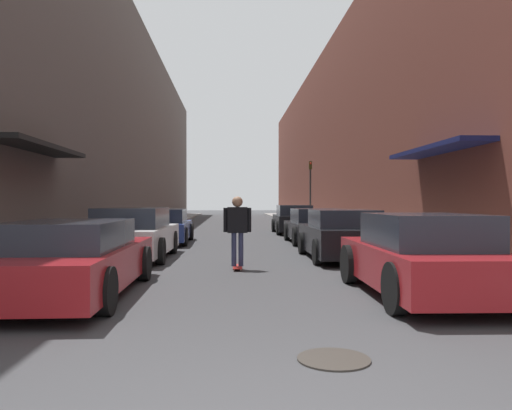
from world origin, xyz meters
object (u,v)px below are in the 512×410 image
object	(u,v)px
skateboarder	(237,225)
manhole_cover	(334,359)
parked_car_left_1	(133,234)
parked_car_right_0	(421,257)
traffic_light	(310,186)
parked_car_right_2	(316,226)
parked_car_left_2	(163,227)
parked_car_right_3	(294,220)
parked_car_right_1	(342,235)
parked_car_left_0	(72,259)

from	to	relation	value
skateboarder	manhole_cover	world-z (taller)	skateboarder
parked_car_left_1	parked_car_right_0	bearing A→B (deg)	-44.66
traffic_light	parked_car_right_2	bearing A→B (deg)	-98.00
parked_car_left_2	parked_car_right_2	size ratio (longest dim) A/B	1.05
parked_car_right_3	traffic_light	distance (m)	4.74
manhole_cover	parked_car_right_3	bearing A→B (deg)	83.87
parked_car_left_1	manhole_cover	world-z (taller)	parked_car_left_1
parked_car_right_0	traffic_light	world-z (taller)	traffic_light
skateboarder	traffic_light	xyz separation A→B (m)	(4.34, 16.74, 1.38)
parked_car_right_1	parked_car_left_0	bearing A→B (deg)	-138.14
parked_car_left_2	traffic_light	xyz separation A→B (m)	(6.97, 9.53, 1.77)
parked_car_right_1	parked_car_right_0	bearing A→B (deg)	-88.96
skateboarder	manhole_cover	xyz separation A→B (m)	(0.83, -6.42, -0.99)
parked_car_left_0	parked_car_left_1	distance (m)	5.18
parked_car_right_0	manhole_cover	bearing A→B (deg)	-123.68
parked_car_left_0	parked_car_right_2	bearing A→B (deg)	60.38
parked_car_left_2	parked_car_right_2	distance (m)	5.60
parked_car_left_2	parked_car_right_1	bearing A→B (deg)	-44.55
parked_car_left_0	parked_car_right_3	distance (m)	16.55
parked_car_right_2	manhole_cover	xyz separation A→B (m)	(-2.14, -13.34, -0.60)
parked_car_right_1	skateboarder	distance (m)	3.38
traffic_light	parked_car_right_3	bearing A→B (deg)	-109.55
parked_car_right_3	manhole_cover	world-z (taller)	parked_car_right_3
parked_car_left_1	parked_car_right_3	bearing A→B (deg)	61.80
parked_car_left_0	parked_car_right_1	bearing A→B (deg)	41.86
traffic_light	parked_car_left_1	bearing A→B (deg)	-115.85
parked_car_left_1	manhole_cover	bearing A→B (deg)	-67.59
parked_car_right_0	parked_car_right_2	world-z (taller)	parked_car_right_0
parked_car_left_0	manhole_cover	bearing A→B (deg)	-44.11
parked_car_left_0	skateboarder	xyz separation A→B (m)	(2.68, 3.01, 0.41)
parked_car_left_0	parked_car_left_1	xyz separation A→B (m)	(-0.03, 5.18, 0.05)
manhole_cover	parked_car_left_2	bearing A→B (deg)	104.25
parked_car_right_2	manhole_cover	bearing A→B (deg)	-99.10
parked_car_left_2	parked_car_right_3	size ratio (longest dim) A/B	1.05
parked_car_right_3	parked_car_right_2	bearing A→B (deg)	-89.01
parked_car_right_0	parked_car_right_2	size ratio (longest dim) A/B	1.02
parked_car_left_2	parked_car_right_0	bearing A→B (deg)	-62.46
manhole_cover	traffic_light	xyz separation A→B (m)	(3.52, 23.16, 2.37)
parked_car_right_2	skateboarder	bearing A→B (deg)	-113.19
parked_car_right_0	traffic_light	distance (m)	20.22
parked_car_right_0	parked_car_right_2	distance (m)	10.27
parked_car_left_0	parked_car_right_2	world-z (taller)	parked_car_right_2
parked_car_right_0	parked_car_right_3	size ratio (longest dim) A/B	1.02
parked_car_left_0	traffic_light	world-z (taller)	traffic_light
parked_car_left_2	parked_car_left_0	bearing A→B (deg)	-90.30
parked_car_left_0	parked_car_right_1	world-z (taller)	parked_car_right_1
parked_car_left_0	parked_car_right_3	world-z (taller)	parked_car_right_3
parked_car_left_0	parked_car_left_2	xyz separation A→B (m)	(0.05, 10.22, 0.01)
parked_car_left_0	traffic_light	distance (m)	21.04
parked_car_left_2	traffic_light	bearing A→B (deg)	53.82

